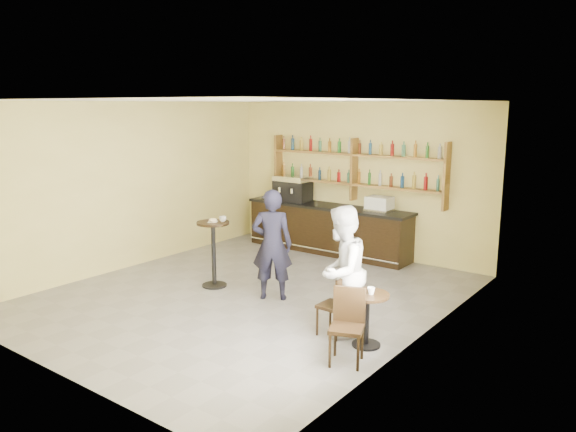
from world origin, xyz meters
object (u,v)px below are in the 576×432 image
Objects in this scene: espresso_machine at (293,188)px; pastry_case at (379,204)px; patron_second at (341,272)px; bar_counter at (328,229)px; man_main at (272,245)px; chair_south at (347,328)px; cafe_table at (367,320)px; chair_west at (333,305)px; pedestal_table at (214,254)px.

espresso_machine is 1.54× the size of pastry_case.
espresso_machine is 5.08m from patron_second.
bar_counter is at bearing 173.13° from pastry_case.
patron_second is (1.68, -0.60, -0.00)m from man_main.
espresso_machine is 2.16m from pastry_case.
bar_counter reaches higher than chair_south.
cafe_table is at bearing 130.82° from man_main.
pastry_case is 3.99m from chair_west.
man_main reaches higher than chair_west.
cafe_table is at bearing 73.41° from chair_south.
bar_counter is 4.47m from chair_west.
pedestal_table is at bearing -95.77° from bar_counter.
man_main is (0.89, -3.05, 0.40)m from bar_counter.
pedestal_table is at bearing -98.88° from chair_west.
cafe_table is at bearing -48.37° from espresso_machine.
pastry_case is 3.57m from pedestal_table.
espresso_machine is 6.00m from chair_south.
pedestal_table is 3.61m from chair_south.
pedestal_table is 1.60× the size of cafe_table.
espresso_machine is at bearing 136.62° from cafe_table.
patron_second is at bearing 104.96° from chair_south.
espresso_machine is at bearing 111.38° from chair_south.
pedestal_table is 1.26m from man_main.
pedestal_table is 0.64× the size of patron_second.
chair_west is at bearing 126.66° from man_main.
pedestal_table is 1.25× the size of chair_south.
chair_south is (0.05, -0.60, 0.10)m from cafe_table.
pedestal_table reaches higher than chair_south.
chair_south is at bearing -85.24° from cafe_table.
espresso_machine is 3.57m from man_main.
patron_second reaches higher than pastry_case.
man_main reaches higher than pedestal_table.
patron_second is (-0.47, 0.11, 0.55)m from cafe_table.
patron_second is (-0.52, 0.71, 0.44)m from chair_south.
pedestal_table is (-0.32, -3.16, 0.06)m from bar_counter.
pastry_case reaches higher than cafe_table.
chair_south is (3.41, -1.20, -0.11)m from pedestal_table.
chair_west is at bearing -57.30° from patron_second.
chair_west is 0.93× the size of chair_south.
man_main reaches higher than chair_south.
espresso_machine is 0.67× the size of pedestal_table.
pedestal_table is 0.64× the size of man_main.
man_main is 1.00× the size of patron_second.
chair_south is 0.51× the size of patron_second.
man_main is 2.51× the size of cafe_table.
chair_south is (2.20, -1.31, -0.45)m from man_main.
chair_south reaches higher than chair_west.
man_main reaches higher than pastry_case.
chair_south is (1.87, -4.36, -0.72)m from pastry_case.
espresso_machine is 0.90× the size of chair_west.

